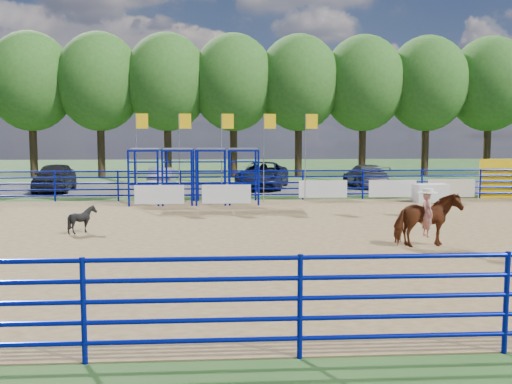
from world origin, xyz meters
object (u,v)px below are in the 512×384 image
calf (82,219)px  car_c (262,175)px  horse_and_rider (427,217)px  car_a (55,177)px  car_b (162,178)px  announcer_table (430,193)px  car_d (365,176)px

calf → car_c: (7.03, 15.45, 0.34)m
horse_and_rider → car_a: horse_and_rider is taller
car_a → car_b: size_ratio=1.21×
car_c → announcer_table: bearing=-32.7°
horse_and_rider → calf: (-10.29, 3.00, -0.40)m
calf → car_d: size_ratio=0.18×
car_d → calf: bearing=49.3°
horse_and_rider → car_d: size_ratio=0.47×
announcer_table → calf: (-14.50, -7.88, 0.02)m
car_b → car_d: 12.42m
car_c → car_d: (6.43, 0.60, -0.10)m
announcer_table → car_a: (-19.41, 6.54, 0.38)m
car_c → car_b: bearing=-164.8°
car_c → car_d: 6.46m
announcer_table → car_a: 20.49m
car_a → car_d: bearing=-0.0°
calf → car_c: 16.98m
car_b → car_d: size_ratio=0.82×
calf → car_a: size_ratio=0.19×
calf → car_d: 20.95m
car_b → car_d: (12.39, 0.85, 0.05)m
calf → car_a: bearing=20.9°
car_c → car_a: bearing=-162.3°
announcer_table → calf: 16.50m
horse_and_rider → calf: size_ratio=2.57×
horse_and_rider → car_a: size_ratio=0.48×
car_a → calf: bearing=-76.3°
horse_and_rider → car_a: 23.11m
car_b → car_c: 5.97m
calf → car_a: 15.23m
car_b → car_a: bearing=7.3°
horse_and_rider → car_b: 20.40m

